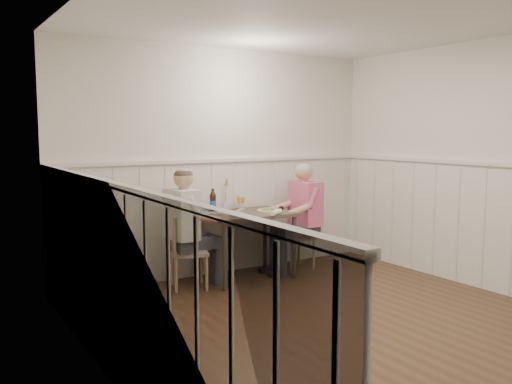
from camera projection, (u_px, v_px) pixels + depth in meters
ground_plane at (351, 329)px, 4.55m from camera, size 4.50×4.50×0.00m
room_shell at (355, 148)px, 4.38m from camera, size 4.04×4.54×2.60m
wainscot at (302, 235)px, 5.05m from camera, size 4.00×4.49×1.34m
dining_table at (247, 221)px, 6.07m from camera, size 0.99×0.70×0.75m
chair_right at (299, 233)px, 6.57m from camera, size 0.39×0.39×0.79m
chair_left at (184, 249)px, 5.70m from camera, size 0.46×0.46×0.79m
man_in_pink at (303, 225)px, 6.46m from camera, size 0.60×0.42×1.30m
diner_cream at (185, 238)px, 5.66m from camera, size 0.62×0.43×1.30m
plate_man at (268, 209)px, 6.16m from camera, size 0.25×0.25×0.06m
plate_diner at (233, 213)px, 5.90m from camera, size 0.23×0.23×0.06m
beer_glass_a at (243, 200)px, 6.31m from camera, size 0.07×0.07×0.16m
beer_glass_b at (240, 199)px, 6.21m from camera, size 0.07×0.07×0.19m
beer_bottle at (213, 201)px, 6.11m from camera, size 0.07×0.07×0.26m
rolled_napkin at (276, 212)px, 5.90m from camera, size 0.22×0.17×0.05m
grass_vase at (225, 195)px, 6.24m from camera, size 0.04×0.04×0.39m
gingham_mat at (215, 212)px, 6.09m from camera, size 0.34×0.29×0.01m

